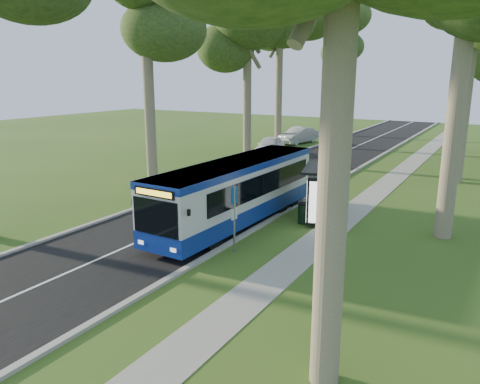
% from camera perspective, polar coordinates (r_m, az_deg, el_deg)
% --- Properties ---
extents(ground, '(120.00, 120.00, 0.00)m').
position_cam_1_polar(ground, '(19.13, -2.05, -6.89)').
color(ground, '#30571B').
rests_on(ground, ground).
extents(road, '(7.00, 100.00, 0.02)m').
position_cam_1_polar(road, '(29.11, 2.59, 0.47)').
color(road, black).
rests_on(road, ground).
extents(kerb_east, '(0.25, 100.00, 0.12)m').
position_cam_1_polar(kerb_east, '(27.70, 9.02, -0.29)').
color(kerb_east, '#9E9B93').
rests_on(kerb_east, ground).
extents(kerb_west, '(0.25, 100.00, 0.12)m').
position_cam_1_polar(kerb_west, '(30.82, -3.18, 1.33)').
color(kerb_west, '#9E9B93').
rests_on(kerb_west, ground).
extents(centre_line, '(0.12, 100.00, 0.00)m').
position_cam_1_polar(centre_line, '(29.10, 2.59, 0.50)').
color(centre_line, white).
rests_on(centre_line, road).
extents(footpath, '(1.50, 100.00, 0.02)m').
position_cam_1_polar(footpath, '(26.83, 14.99, -1.18)').
color(footpath, gray).
rests_on(footpath, ground).
extents(bus, '(2.68, 11.33, 2.98)m').
position_cam_1_polar(bus, '(21.80, -0.41, 0.01)').
color(bus, silver).
rests_on(bus, ground).
extents(bus_stop_sign, '(0.10, 0.38, 2.71)m').
position_cam_1_polar(bus_stop_sign, '(18.22, -0.71, -2.39)').
color(bus_stop_sign, gray).
rests_on(bus_stop_sign, ground).
extents(bus_shelter, '(2.39, 3.35, 2.60)m').
position_cam_1_polar(bus_shelter, '(22.24, 9.88, 0.84)').
color(bus_shelter, black).
rests_on(bus_shelter, ground).
extents(litter_bin, '(0.56, 0.56, 0.98)m').
position_cam_1_polar(litter_bin, '(22.34, 7.74, -2.56)').
color(litter_bin, black).
rests_on(litter_bin, ground).
extents(car_white, '(2.73, 4.95, 1.59)m').
position_cam_1_polar(car_white, '(41.50, 3.64, 5.65)').
color(car_white, white).
rests_on(car_white, ground).
extents(car_silver, '(2.78, 5.25, 1.65)m').
position_cam_1_polar(car_silver, '(48.82, 7.14, 6.86)').
color(car_silver, '#A3A5AA').
rests_on(car_silver, ground).
extents(tree_west_c, '(5.20, 5.20, 14.25)m').
position_cam_1_polar(tree_west_c, '(38.13, 0.92, 19.65)').
color(tree_west_c, '#7A6B56').
rests_on(tree_west_c, ground).
extents(tree_west_d, '(5.20, 5.20, 16.04)m').
position_cam_1_polar(tree_west_d, '(48.02, 4.92, 20.02)').
color(tree_west_d, '#7A6B56').
rests_on(tree_west_d, ground).
extents(tree_west_e, '(5.20, 5.20, 15.48)m').
position_cam_1_polar(tree_west_e, '(56.28, 11.95, 18.48)').
color(tree_west_e, '#7A6B56').
rests_on(tree_west_e, ground).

